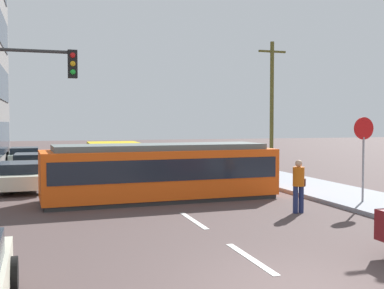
{
  "coord_description": "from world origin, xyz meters",
  "views": [
    {
      "loc": [
        -4.05,
        -7.0,
        2.84
      ],
      "look_at": [
        0.81,
        8.78,
        2.07
      ],
      "focal_mm": 44.44,
      "sensor_mm": 36.0,
      "label": 1
    }
  ],
  "objects_px": {
    "city_bus": "(116,160)",
    "pedestrian_crossing": "(299,183)",
    "streetcar_tram": "(161,171)",
    "parked_sedan_far": "(31,164)",
    "parked_sedan_furthest": "(25,156)",
    "stop_sign": "(364,141)",
    "parked_sedan_mid": "(20,176)",
    "traffic_light_mast": "(23,97)",
    "utility_pole_mid": "(272,102)"
  },
  "relations": [
    {
      "from": "city_bus",
      "to": "utility_pole_mid",
      "type": "distance_m",
      "value": 11.3
    },
    {
      "from": "parked_sedan_furthest",
      "to": "utility_pole_mid",
      "type": "bearing_deg",
      "value": -24.47
    },
    {
      "from": "city_bus",
      "to": "utility_pole_mid",
      "type": "height_order",
      "value": "utility_pole_mid"
    },
    {
      "from": "city_bus",
      "to": "utility_pole_mid",
      "type": "xyz_separation_m",
      "value": [
        10.19,
        3.81,
        3.04
      ]
    },
    {
      "from": "pedestrian_crossing",
      "to": "parked_sedan_far",
      "type": "relative_size",
      "value": 0.38
    },
    {
      "from": "parked_sedan_mid",
      "to": "parked_sedan_furthest",
      "type": "height_order",
      "value": "same"
    },
    {
      "from": "parked_sedan_mid",
      "to": "parked_sedan_furthest",
      "type": "distance_m",
      "value": 12.6
    },
    {
      "from": "parked_sedan_far",
      "to": "parked_sedan_mid",
      "type": "bearing_deg",
      "value": -92.42
    },
    {
      "from": "streetcar_tram",
      "to": "stop_sign",
      "type": "relative_size",
      "value": 2.98
    },
    {
      "from": "traffic_light_mast",
      "to": "utility_pole_mid",
      "type": "relative_size",
      "value": 0.66
    },
    {
      "from": "pedestrian_crossing",
      "to": "parked_sedan_mid",
      "type": "relative_size",
      "value": 0.4
    },
    {
      "from": "pedestrian_crossing",
      "to": "traffic_light_mast",
      "type": "bearing_deg",
      "value": 168.22
    },
    {
      "from": "parked_sedan_furthest",
      "to": "parked_sedan_far",
      "type": "bearing_deg",
      "value": -85.17
    },
    {
      "from": "city_bus",
      "to": "parked_sedan_mid",
      "type": "xyz_separation_m",
      "value": [
        -4.28,
        -2.04,
        -0.43
      ]
    },
    {
      "from": "stop_sign",
      "to": "streetcar_tram",
      "type": "bearing_deg",
      "value": 152.67
    },
    {
      "from": "streetcar_tram",
      "to": "parked_sedan_far",
      "type": "height_order",
      "value": "streetcar_tram"
    },
    {
      "from": "streetcar_tram",
      "to": "traffic_light_mast",
      "type": "relative_size",
      "value": 1.67
    },
    {
      "from": "streetcar_tram",
      "to": "pedestrian_crossing",
      "type": "bearing_deg",
      "value": -46.91
    },
    {
      "from": "streetcar_tram",
      "to": "stop_sign",
      "type": "height_order",
      "value": "stop_sign"
    },
    {
      "from": "pedestrian_crossing",
      "to": "parked_sedan_furthest",
      "type": "distance_m",
      "value": 22.22
    },
    {
      "from": "parked_sedan_furthest",
      "to": "parked_sedan_mid",
      "type": "bearing_deg",
      "value": -88.51
    },
    {
      "from": "streetcar_tram",
      "to": "stop_sign",
      "type": "xyz_separation_m",
      "value": [
        6.31,
        -3.26,
        1.13
      ]
    },
    {
      "from": "parked_sedan_far",
      "to": "parked_sedan_furthest",
      "type": "bearing_deg",
      "value": 94.83
    },
    {
      "from": "parked_sedan_far",
      "to": "traffic_light_mast",
      "type": "bearing_deg",
      "value": -89.19
    },
    {
      "from": "parked_sedan_furthest",
      "to": "stop_sign",
      "type": "height_order",
      "value": "stop_sign"
    },
    {
      "from": "parked_sedan_mid",
      "to": "traffic_light_mast",
      "type": "distance_m",
      "value": 6.75
    },
    {
      "from": "streetcar_tram",
      "to": "utility_pole_mid",
      "type": "distance_m",
      "value": 13.94
    },
    {
      "from": "parked_sedan_mid",
      "to": "stop_sign",
      "type": "xyz_separation_m",
      "value": [
        11.36,
        -7.22,
        1.57
      ]
    },
    {
      "from": "streetcar_tram",
      "to": "parked_sedan_mid",
      "type": "relative_size",
      "value": 2.08
    },
    {
      "from": "city_bus",
      "to": "stop_sign",
      "type": "relative_size",
      "value": 1.91
    },
    {
      "from": "parked_sedan_furthest",
      "to": "traffic_light_mast",
      "type": "distance_m",
      "value": 18.88
    },
    {
      "from": "parked_sedan_far",
      "to": "utility_pole_mid",
      "type": "bearing_deg",
      "value": 0.19
    },
    {
      "from": "utility_pole_mid",
      "to": "traffic_light_mast",
      "type": "bearing_deg",
      "value": -139.76
    },
    {
      "from": "parked_sedan_mid",
      "to": "parked_sedan_furthest",
      "type": "relative_size",
      "value": 0.97
    },
    {
      "from": "city_bus",
      "to": "pedestrian_crossing",
      "type": "height_order",
      "value": "city_bus"
    },
    {
      "from": "city_bus",
      "to": "pedestrian_crossing",
      "type": "distance_m",
      "value": 10.7
    },
    {
      "from": "streetcar_tram",
      "to": "pedestrian_crossing",
      "type": "relative_size",
      "value": 5.14
    },
    {
      "from": "parked_sedan_far",
      "to": "parked_sedan_furthest",
      "type": "relative_size",
      "value": 1.02
    },
    {
      "from": "streetcar_tram",
      "to": "parked_sedan_far",
      "type": "distance_m",
      "value": 10.9
    },
    {
      "from": "city_bus",
      "to": "parked_sedan_mid",
      "type": "distance_m",
      "value": 4.76
    },
    {
      "from": "city_bus",
      "to": "stop_sign",
      "type": "bearing_deg",
      "value": -52.6
    },
    {
      "from": "city_bus",
      "to": "parked_sedan_far",
      "type": "height_order",
      "value": "city_bus"
    },
    {
      "from": "city_bus",
      "to": "parked_sedan_furthest",
      "type": "height_order",
      "value": "city_bus"
    },
    {
      "from": "traffic_light_mast",
      "to": "utility_pole_mid",
      "type": "height_order",
      "value": "utility_pole_mid"
    },
    {
      "from": "stop_sign",
      "to": "utility_pole_mid",
      "type": "xyz_separation_m",
      "value": [
        3.11,
        13.08,
        1.9
      ]
    },
    {
      "from": "utility_pole_mid",
      "to": "pedestrian_crossing",
      "type": "bearing_deg",
      "value": -113.37
    },
    {
      "from": "city_bus",
      "to": "traffic_light_mast",
      "type": "height_order",
      "value": "traffic_light_mast"
    },
    {
      "from": "parked_sedan_furthest",
      "to": "utility_pole_mid",
      "type": "height_order",
      "value": "utility_pole_mid"
    },
    {
      "from": "city_bus",
      "to": "pedestrian_crossing",
      "type": "relative_size",
      "value": 3.29
    },
    {
      "from": "streetcar_tram",
      "to": "parked_sedan_far",
      "type": "xyz_separation_m",
      "value": [
        -4.81,
        9.77,
        -0.44
      ]
    }
  ]
}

